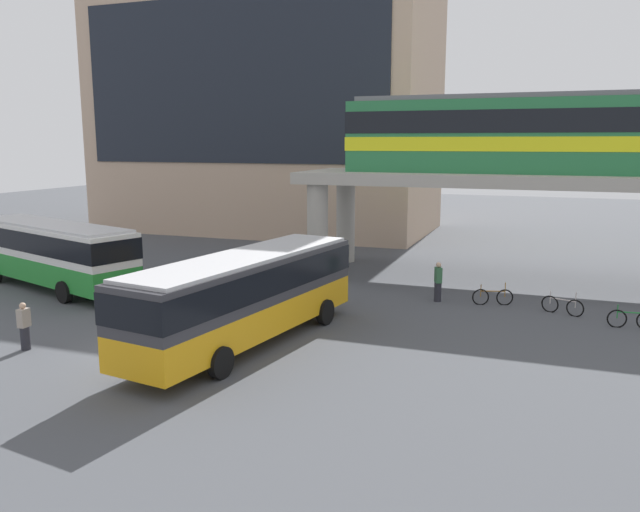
{
  "coord_description": "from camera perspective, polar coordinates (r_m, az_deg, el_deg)",
  "views": [
    {
      "loc": [
        12.83,
        -17.49,
        7.08
      ],
      "look_at": [
        3.46,
        7.8,
        2.2
      ],
      "focal_mm": 35.47,
      "sensor_mm": 36.0,
      "label": 1
    }
  ],
  "objects": [
    {
      "name": "elevated_platform",
      "position": [
        33.33,
        23.67,
        5.39
      ],
      "size": [
        29.32,
        6.36,
        5.54
      ],
      "color": "#ADA89E",
      "rests_on": "ground_plane"
    },
    {
      "name": "bicycle_silver",
      "position": [
        28.24,
        21.02,
        -4.21
      ],
      "size": [
        1.69,
        0.7,
        1.04
      ],
      "color": "black",
      "rests_on": "ground_plane"
    },
    {
      "name": "pedestrian_walking_across",
      "position": [
        24.12,
        -25.11,
        -5.87
      ],
      "size": [
        0.32,
        0.41,
        1.67
      ],
      "color": "#26262D",
      "rests_on": "ground_plane"
    },
    {
      "name": "pedestrian_waiting_near_stop",
      "position": [
        28.82,
        10.6,
        -2.41
      ],
      "size": [
        0.41,
        0.47,
        1.8
      ],
      "color": "#26262D",
      "rests_on": "ground_plane"
    },
    {
      "name": "bus_secondary",
      "position": [
        33.33,
        -23.02,
        0.65
      ],
      "size": [
        11.28,
        5.88,
        3.22
      ],
      "color": "#268C33",
      "rests_on": "ground_plane"
    },
    {
      "name": "station_building",
      "position": [
        52.45,
        -4.73,
        13.78
      ],
      "size": [
        26.11,
        13.08,
        20.65
      ],
      "color": "tan",
      "rests_on": "ground_plane"
    },
    {
      "name": "bicycle_green",
      "position": [
        27.2,
        26.3,
        -5.14
      ],
      "size": [
        1.79,
        0.26,
        1.04
      ],
      "color": "black",
      "rests_on": "ground_plane"
    },
    {
      "name": "bus_main",
      "position": [
        22.28,
        -6.7,
        -3.02
      ],
      "size": [
        4.2,
        11.3,
        3.22
      ],
      "color": "orange",
      "rests_on": "ground_plane"
    },
    {
      "name": "bicycle_brown",
      "position": [
        28.87,
        15.31,
        -3.58
      ],
      "size": [
        1.73,
        0.58,
        1.04
      ],
      "color": "black",
      "rests_on": "ground_plane"
    },
    {
      "name": "train",
      "position": [
        33.19,
        21.07,
        10.32
      ],
      "size": [
        21.21,
        2.96,
        3.84
      ],
      "color": "#26723F",
      "rests_on": "elevated_platform"
    },
    {
      "name": "ground_plane",
      "position": [
        31.15,
        -4.57,
        -2.92
      ],
      "size": [
        120.0,
        120.0,
        0.0
      ],
      "primitive_type": "plane",
      "color": "#47494F"
    }
  ]
}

